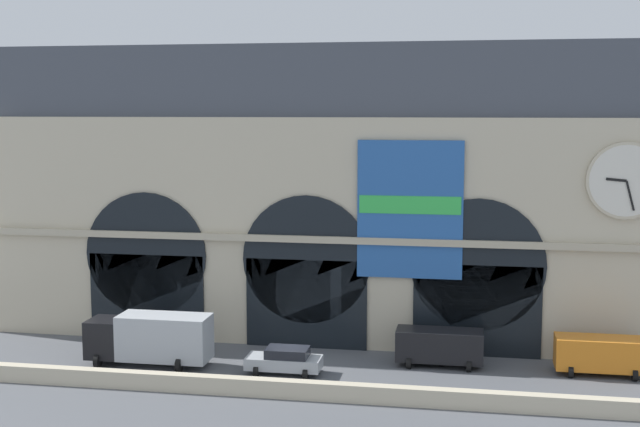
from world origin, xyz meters
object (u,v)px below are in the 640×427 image
at_px(van_mideast, 439,345).
at_px(van_east, 601,354).
at_px(box_truck_midwest, 151,338).
at_px(car_center, 285,360).

xyz_separation_m(van_mideast, van_east, (9.33, -0.09, 0.00)).
distance_m(box_truck_midwest, car_center, 8.39).
height_order(box_truck_midwest, car_center, box_truck_midwest).
relative_size(box_truck_midwest, van_mideast, 1.44).
height_order(box_truck_midwest, van_mideast, box_truck_midwest).
height_order(van_mideast, van_east, same).
bearing_deg(box_truck_midwest, van_mideast, 9.65).
bearing_deg(van_mideast, car_center, -160.65).
xyz_separation_m(box_truck_midwest, van_east, (26.53, 2.84, -0.45)).
bearing_deg(car_center, van_east, 9.44).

